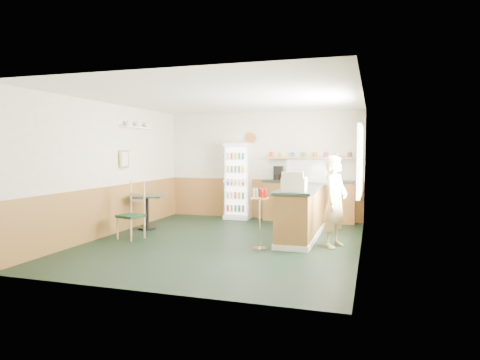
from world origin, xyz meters
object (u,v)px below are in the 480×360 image
at_px(display_case, 309,172).
at_px(cash_register, 294,184).
at_px(drinks_fridge, 238,181).
at_px(condiment_stand, 260,210).
at_px(cafe_table, 147,205).
at_px(cafe_chair, 133,208).
at_px(shopkeeper, 335,202).

bearing_deg(display_case, cash_register, -90.00).
bearing_deg(display_case, drinks_fridge, 152.45).
xyz_separation_m(cash_register, condiment_stand, (-0.55, -0.34, -0.44)).
relative_size(drinks_fridge, display_case, 2.10).
distance_m(cash_register, condiment_stand, 0.78).
bearing_deg(cash_register, cafe_table, 164.91).
distance_m(drinks_fridge, condiment_stand, 3.41).
relative_size(display_case, cafe_table, 1.06).
xyz_separation_m(condiment_stand, cafe_chair, (-2.63, 0.17, -0.10)).
bearing_deg(display_case, cafe_chair, -148.72).
bearing_deg(condiment_stand, cafe_table, 158.79).
bearing_deg(condiment_stand, drinks_fridge, 113.91).
bearing_deg(shopkeeper, display_case, 44.84).
distance_m(condiment_stand, cafe_table, 3.06).
relative_size(drinks_fridge, cafe_chair, 1.69).
height_order(drinks_fridge, display_case, drinks_fridge).
bearing_deg(drinks_fridge, cash_register, -55.19).
bearing_deg(cafe_chair, cafe_table, 117.43).
relative_size(drinks_fridge, cash_register, 4.35).
bearing_deg(cafe_chair, display_case, 45.21).
bearing_deg(shopkeeper, cash_register, 128.31).
height_order(drinks_fridge, cafe_chair, drinks_fridge).
relative_size(condiment_stand, cafe_table, 1.22).
bearing_deg(condiment_stand, shopkeeper, 24.16).
distance_m(display_case, cafe_table, 3.62).
distance_m(display_case, cafe_chair, 3.78).
distance_m(drinks_fridge, cafe_chair, 3.21).
height_order(cash_register, shopkeeper, shopkeeper).
bearing_deg(shopkeeper, cafe_table, 102.87).
bearing_deg(cash_register, drinks_fridge, 122.49).
height_order(shopkeeper, condiment_stand, shopkeeper).
height_order(shopkeeper, cafe_chair, shopkeeper).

